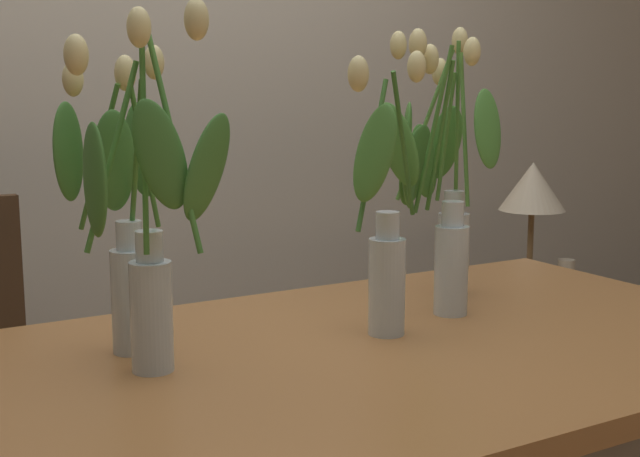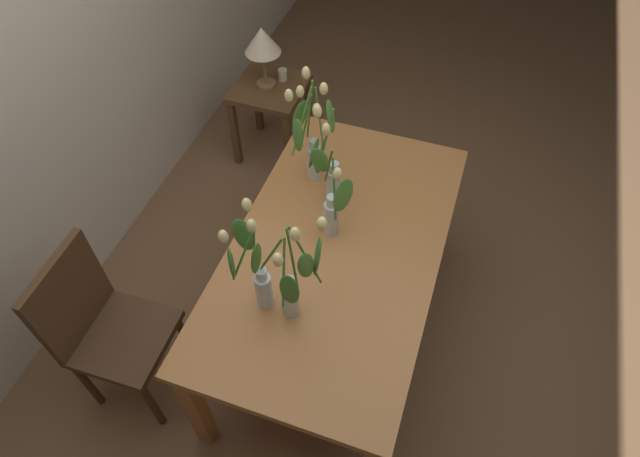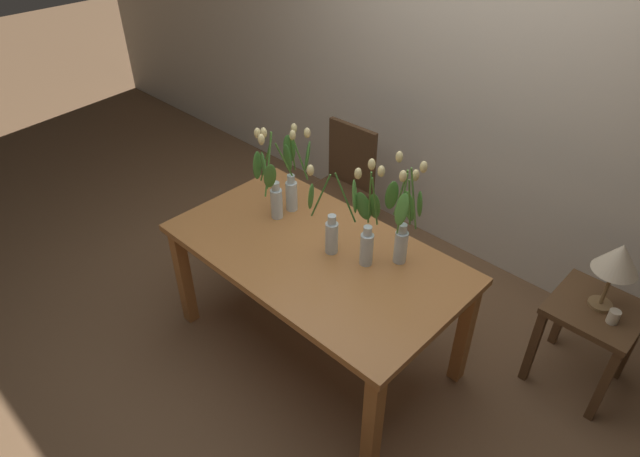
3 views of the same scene
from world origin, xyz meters
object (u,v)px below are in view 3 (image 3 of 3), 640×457
object	(u,v)px
tulip_vase_2	(294,180)
table_lamp	(619,260)
tulip_vase_4	(332,223)
dining_chair	(342,182)
tulip_vase_1	(368,232)
side_table	(591,323)
pillar_candle	(613,317)
dining_table	(315,263)
tulip_vase_3	(404,222)
tulip_vase_0	(273,182)

from	to	relation	value
tulip_vase_2	table_lamp	bearing A→B (deg)	22.31
tulip_vase_4	dining_chair	bearing A→B (deg)	128.70
tulip_vase_1	side_table	bearing A→B (deg)	36.47
tulip_vase_4	pillar_candle	size ratio (longest dim) A/B	6.96
dining_table	tulip_vase_3	distance (m)	0.55
dining_chair	side_table	size ratio (longest dim) A/B	1.69
tulip_vase_2	dining_chair	bearing A→B (deg)	108.18
dining_table	pillar_candle	distance (m)	1.53
dining_table	pillar_candle	size ratio (longest dim) A/B	21.33
dining_table	tulip_vase_1	distance (m)	0.39
tulip_vase_2	pillar_candle	world-z (taller)	tulip_vase_2
tulip_vase_4	tulip_vase_1	bearing A→B (deg)	22.12
dining_table	table_lamp	bearing A→B (deg)	35.29
tulip_vase_0	dining_chair	world-z (taller)	tulip_vase_0
tulip_vase_0	tulip_vase_4	distance (m)	0.45
tulip_vase_2	pillar_candle	size ratio (longest dim) A/B	7.02
tulip_vase_3	tulip_vase_4	xyz separation A→B (m)	(-0.30, -0.20, -0.05)
table_lamp	tulip_vase_3	bearing A→B (deg)	-144.39
tulip_vase_0	table_lamp	size ratio (longest dim) A/B	1.46
tulip_vase_2	side_table	distance (m)	1.78
tulip_vase_3	side_table	world-z (taller)	tulip_vase_3
tulip_vase_1	tulip_vase_4	distance (m)	0.19
tulip_vase_3	dining_chair	bearing A→B (deg)	146.80
table_lamp	tulip_vase_4	bearing A→B (deg)	-144.84
dining_chair	pillar_candle	size ratio (longest dim) A/B	12.40
tulip_vase_3	tulip_vase_4	size ratio (longest dim) A/B	1.12
tulip_vase_1	pillar_candle	bearing A→B (deg)	31.79
tulip_vase_1	tulip_vase_2	world-z (taller)	tulip_vase_1
dining_table	dining_chair	size ratio (longest dim) A/B	1.72
tulip_vase_0	side_table	distance (m)	1.86
tulip_vase_0	table_lamp	bearing A→B (deg)	26.60
tulip_vase_4	pillar_candle	world-z (taller)	tulip_vase_4
side_table	pillar_candle	bearing A→B (deg)	-33.64
dining_chair	table_lamp	size ratio (longest dim) A/B	2.34
table_lamp	tulip_vase_2	bearing A→B (deg)	-157.69
tulip_vase_4	tulip_vase_3	bearing A→B (deg)	33.85
tulip_vase_2	side_table	xyz separation A→B (m)	(1.59, 0.63, -0.49)
tulip_vase_1	side_table	xyz separation A→B (m)	(0.97, 0.72, -0.49)
tulip_vase_1	tulip_vase_2	bearing A→B (deg)	172.28
pillar_candle	dining_table	bearing A→B (deg)	-149.10
tulip_vase_1	side_table	distance (m)	1.30
tulip_vase_1	dining_table	bearing A→B (deg)	-153.11
tulip_vase_1	dining_chair	size ratio (longest dim) A/B	0.61
tulip_vase_0	tulip_vase_1	xyz separation A→B (m)	(0.63, 0.06, -0.06)
tulip_vase_2	tulip_vase_4	bearing A→B (deg)	-19.43
tulip_vase_0	dining_table	bearing A→B (deg)	-9.03
dining_table	pillar_candle	xyz separation A→B (m)	(1.31, 0.78, -0.06)
tulip_vase_0	tulip_vase_4	xyz separation A→B (m)	(0.45, -0.01, -0.05)
tulip_vase_3	side_table	xyz separation A→B (m)	(0.85, 0.59, -0.54)
pillar_candle	side_table	bearing A→B (deg)	146.36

